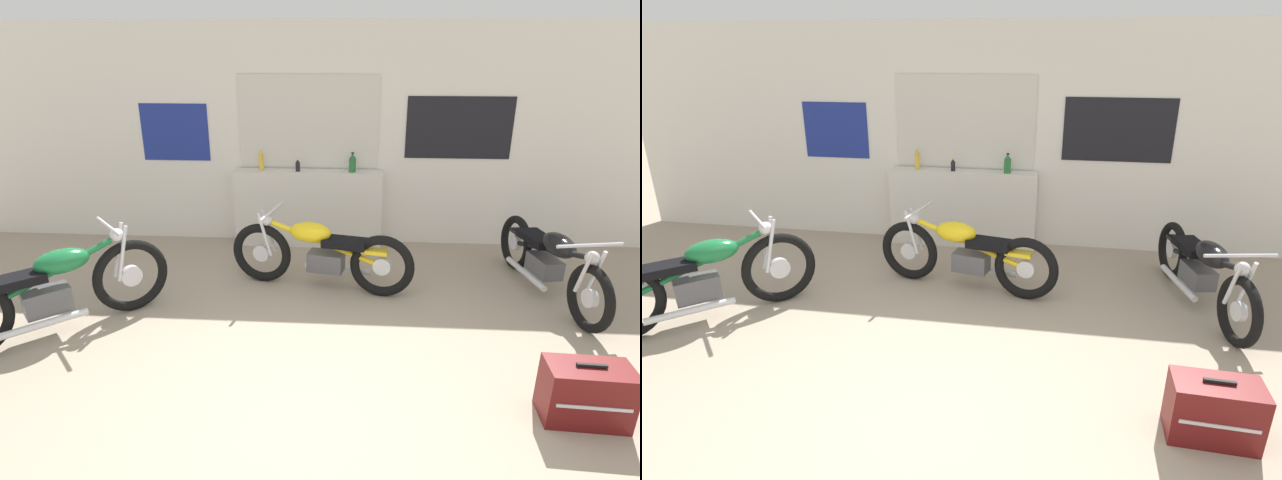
{
  "view_description": "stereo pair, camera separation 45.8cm",
  "coord_description": "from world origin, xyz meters",
  "views": [
    {
      "loc": [
        0.29,
        -2.8,
        2.46
      ],
      "look_at": [
        -0.02,
        1.77,
        0.7
      ],
      "focal_mm": 28.0,
      "sensor_mm": 36.0,
      "label": 1
    },
    {
      "loc": [
        0.74,
        -2.75,
        2.46
      ],
      "look_at": [
        -0.02,
        1.77,
        0.7
      ],
      "focal_mm": 28.0,
      "sensor_mm": 36.0,
      "label": 2
    }
  ],
  "objects": [
    {
      "name": "ground_plane",
      "position": [
        0.0,
        0.0,
        0.0
      ],
      "size": [
        24.0,
        24.0,
        0.0
      ],
      "primitive_type": "plane",
      "color": "gray"
    },
    {
      "name": "wall_back",
      "position": [
        -0.0,
        3.63,
        1.41
      ],
      "size": [
        10.0,
        0.07,
        2.8
      ],
      "color": "silver",
      "rests_on": "ground_plane"
    },
    {
      "name": "sill_counter",
      "position": [
        -0.29,
        3.45,
        0.5
      ],
      "size": [
        1.91,
        0.28,
        1.0
      ],
      "color": "silver",
      "rests_on": "ground_plane"
    },
    {
      "name": "bottle_leftmost",
      "position": [
        -0.9,
        3.46,
        1.13
      ],
      "size": [
        0.06,
        0.06,
        0.29
      ],
      "color": "gold",
      "rests_on": "sill_counter"
    },
    {
      "name": "bottle_left_center",
      "position": [
        -0.42,
        3.43,
        1.07
      ],
      "size": [
        0.06,
        0.06,
        0.17
      ],
      "color": "black",
      "rests_on": "sill_counter"
    },
    {
      "name": "bottle_center",
      "position": [
        0.28,
        3.44,
        1.11
      ],
      "size": [
        0.09,
        0.09,
        0.25
      ],
      "color": "#23662D",
      "rests_on": "sill_counter"
    },
    {
      "name": "motorcycle_yellow",
      "position": [
        -0.05,
        2.13,
        0.41
      ],
      "size": [
        2.0,
        0.69,
        0.85
      ],
      "color": "black",
      "rests_on": "ground_plane"
    },
    {
      "name": "motorcycle_black",
      "position": [
        2.36,
        2.14,
        0.4
      ],
      "size": [
        0.69,
        2.05,
        0.8
      ],
      "color": "black",
      "rests_on": "ground_plane"
    },
    {
      "name": "motorcycle_green",
      "position": [
        -2.38,
        1.05,
        0.44
      ],
      "size": [
        1.61,
        1.52,
        0.93
      ],
      "color": "black",
      "rests_on": "ground_plane"
    },
    {
      "name": "hard_case_darkred",
      "position": [
        1.95,
        0.18,
        0.22
      ],
      "size": [
        0.59,
        0.34,
        0.46
      ],
      "color": "maroon",
      "rests_on": "ground_plane"
    }
  ]
}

